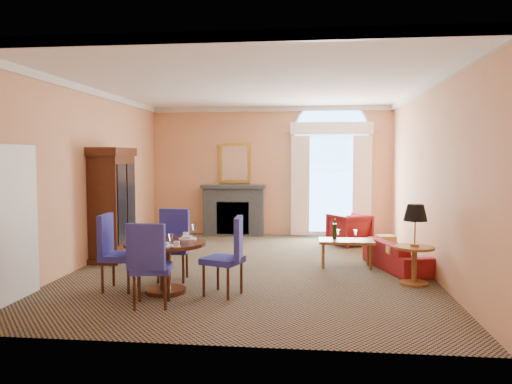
# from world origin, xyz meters

# --- Properties ---
(ground) EXTENTS (7.50, 7.50, 0.00)m
(ground) POSITION_xyz_m (0.00, 0.00, 0.00)
(ground) COLOR #111438
(ground) RESTS_ON ground
(room_envelope) EXTENTS (6.04, 7.52, 3.45)m
(room_envelope) POSITION_xyz_m (-0.03, 0.67, 2.51)
(room_envelope) COLOR tan
(room_envelope) RESTS_ON ground
(armoire) EXTENTS (0.61, 1.08, 2.13)m
(armoire) POSITION_xyz_m (-2.72, 0.33, 1.02)
(armoire) COLOR black
(armoire) RESTS_ON ground
(dining_table) EXTENTS (1.18, 1.18, 0.94)m
(dining_table) POSITION_xyz_m (-1.05, -1.82, 0.54)
(dining_table) COLOR black
(dining_table) RESTS_ON ground
(dining_chair_north) EXTENTS (0.55, 0.57, 1.12)m
(dining_chair_north) POSITION_xyz_m (-1.16, -1.01, 0.64)
(dining_chair_north) COLOR navy
(dining_chair_north) RESTS_ON ground
(dining_chair_south) EXTENTS (0.58, 0.58, 1.12)m
(dining_chair_south) POSITION_xyz_m (-1.04, -2.59, 0.64)
(dining_chair_south) COLOR navy
(dining_chair_south) RESTS_ON ground
(dining_chair_east) EXTENTS (0.64, 0.64, 1.12)m
(dining_chair_east) POSITION_xyz_m (-0.10, -1.86, 0.64)
(dining_chair_east) COLOR navy
(dining_chair_east) RESTS_ON ground
(dining_chair_west) EXTENTS (0.53, 0.52, 1.12)m
(dining_chair_west) POSITION_xyz_m (-1.85, -1.77, 0.64)
(dining_chair_west) COLOR navy
(dining_chair_west) RESTS_ON ground
(sofa) EXTENTS (1.11, 1.78, 0.49)m
(sofa) POSITION_xyz_m (2.55, 0.10, 0.24)
(sofa) COLOR maroon
(sofa) RESTS_ON ground
(armchair) EXTENTS (1.06, 1.06, 0.71)m
(armchair) POSITION_xyz_m (1.87, 2.43, 0.35)
(armchair) COLOR maroon
(armchair) RESTS_ON ground
(coffee_table) EXTENTS (0.96, 0.54, 0.84)m
(coffee_table) POSITION_xyz_m (1.64, 0.17, 0.45)
(coffee_table) COLOR brown
(coffee_table) RESTS_ON ground
(side_table) EXTENTS (0.59, 0.59, 1.21)m
(side_table) POSITION_xyz_m (2.60, -0.96, 0.77)
(side_table) COLOR brown
(side_table) RESTS_ON ground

